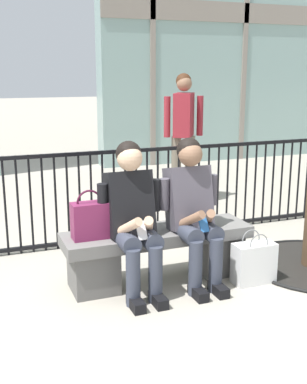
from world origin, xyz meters
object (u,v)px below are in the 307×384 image
Objects in this scene: seated_person_with_phone at (133,214)px; handbag_on_bench at (90,220)px; seated_person_companion at (193,207)px; bystander_at_railing at (184,129)px; shopping_bag at (254,263)px; stone_bench at (158,250)px.

handbag_on_bench is (-0.32, 0.12, -0.05)m from seated_person_with_phone.
seated_person_companion is 0.71× the size of bystander_at_railing.
seated_person_with_phone and seated_person_companion have the same top height.
handbag_on_bench is at bearing 165.68° from shopping_bag.
seated_person_companion is at bearing -112.66° from bystander_at_railing.
bystander_at_railing is at bearing 57.59° from seated_person_with_phone.
stone_bench is at bearing 154.75° from shopping_bag.
handbag_on_bench is (-0.84, 0.12, -0.05)m from seated_person_companion.
seated_person_companion reaches higher than stone_bench.
seated_person_with_phone is 2.85m from bystander_at_railing.
bystander_at_railing is (1.52, 2.39, 0.35)m from seated_person_with_phone.
stone_bench and shopping_bag have the same top height.
seated_person_with_phone is at bearing 167.70° from shopping_bag.
handbag_on_bench reaches higher than shopping_bag.
bystander_at_railing reaches higher than handbag_on_bench.
shopping_bag is (1.31, -0.33, -0.42)m from handbag_on_bench.
seated_person_with_phone reaches higher than handbag_on_bench.
bystander_at_railing is at bearing 78.57° from shopping_bag.
seated_person_with_phone is 0.35m from handbag_on_bench.
bystander_at_railing reaches higher than stone_bench.
shopping_bag is (0.47, -0.22, -0.47)m from seated_person_companion.
shopping_bag is at bearing -14.32° from handbag_on_bench.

